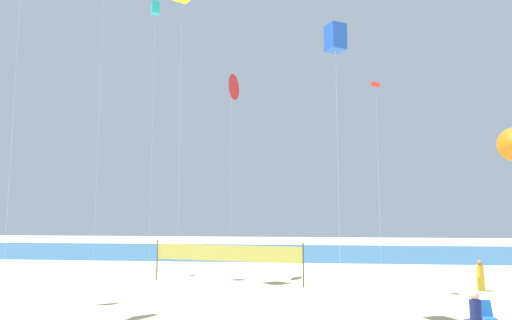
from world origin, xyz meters
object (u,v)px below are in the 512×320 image
at_px(kite_cyan_box, 155,10).
at_px(folding_beach_chair, 486,313).
at_px(kite_blue_box, 335,38).
at_px(volleyball_net, 227,255).
at_px(beachgoer_mustard_shirt, 480,274).
at_px(kite_red_delta, 231,87).
at_px(beachgoer_navy_shirt, 476,315).
at_px(kite_red_diamond, 376,89).

bearing_deg(kite_cyan_box, folding_beach_chair, -33.04).
height_order(folding_beach_chair, kite_blue_box, kite_blue_box).
relative_size(kite_cyan_box, kite_blue_box, 1.49).
bearing_deg(folding_beach_chair, kite_cyan_box, 121.22).
bearing_deg(folding_beach_chair, volleyball_net, 116.19).
height_order(beachgoer_mustard_shirt, kite_cyan_box, kite_cyan_box).
xyz_separation_m(volleyball_net, kite_cyan_box, (-5.31, 1.99, 15.95)).
bearing_deg(kite_blue_box, kite_red_delta, 121.14).
distance_m(folding_beach_chair, kite_cyan_box, 25.95).
bearing_deg(kite_red_delta, kite_cyan_box, -169.59).
bearing_deg(beachgoer_navy_shirt, volleyball_net, 4.94).
bearing_deg(folding_beach_chair, beachgoer_navy_shirt, -142.79).
relative_size(beachgoer_mustard_shirt, folding_beach_chair, 1.78).
xyz_separation_m(folding_beach_chair, kite_blue_box, (-5.11, 1.32, 11.07)).
height_order(beachgoer_navy_shirt, kite_red_diamond, kite_red_diamond).
bearing_deg(beachgoer_navy_shirt, beachgoer_mustard_shirt, -58.31).
distance_m(beachgoer_navy_shirt, kite_blue_box, 11.94).
xyz_separation_m(folding_beach_chair, volleyball_net, (-11.03, 8.64, 1.18)).
height_order(folding_beach_chair, volleyball_net, volleyball_net).
distance_m(kite_cyan_box, kite_blue_box, 15.79).
xyz_separation_m(kite_red_diamond, kite_red_delta, (-8.73, 4.59, 1.60)).
distance_m(kite_cyan_box, kite_red_delta, 7.34).
relative_size(kite_red_diamond, kite_red_delta, 0.85).
distance_m(volleyball_net, kite_blue_box, 13.66).
relative_size(beachgoer_navy_shirt, kite_blue_box, 0.13).
height_order(kite_cyan_box, kite_red_delta, kite_cyan_box).
xyz_separation_m(kite_blue_box, kite_red_delta, (-6.18, 10.24, 0.81)).
height_order(kite_red_diamond, kite_cyan_box, kite_cyan_box).
xyz_separation_m(beachgoer_navy_shirt, kite_cyan_box, (-15.25, 12.76, 16.75)).
relative_size(beachgoer_navy_shirt, kite_red_diamond, 0.14).
height_order(folding_beach_chair, kite_red_diamond, kite_red_diamond).
xyz_separation_m(beachgoer_mustard_shirt, kite_blue_box, (-7.72, -6.42, 10.69)).
xyz_separation_m(beachgoer_mustard_shirt, kite_cyan_box, (-18.95, 2.89, 16.75)).
bearing_deg(beachgoer_mustard_shirt, beachgoer_navy_shirt, -111.76).
bearing_deg(beachgoer_mustard_shirt, kite_blue_box, -141.49).
distance_m(beachgoer_mustard_shirt, volleyball_net, 13.69).
bearing_deg(kite_red_diamond, kite_blue_box, -114.26).
relative_size(folding_beach_chair, kite_cyan_box, 0.05).
bearing_deg(kite_cyan_box, kite_blue_box, -39.65).
relative_size(kite_blue_box, kite_red_delta, 0.92).
bearing_deg(kite_red_delta, folding_beach_chair, -45.66).
height_order(beachgoer_navy_shirt, folding_beach_chair, beachgoer_navy_shirt).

